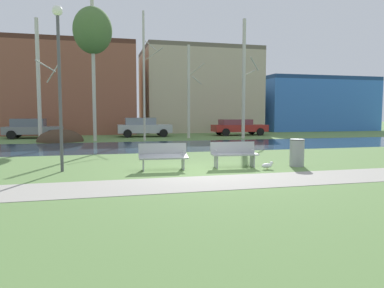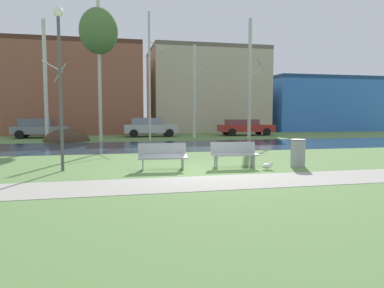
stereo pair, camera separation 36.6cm
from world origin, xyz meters
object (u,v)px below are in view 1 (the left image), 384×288
trash_bin (297,152)px  seagull (267,165)px  bench_left (163,156)px  bench_right (234,154)px  parked_hatch_third_red (238,127)px  parked_sedan_second_silver (143,127)px  parked_van_nearest_grey (32,128)px  streetlamp (59,61)px

trash_bin → seagull: (-1.33, -0.40, -0.37)m
bench_left → bench_right: (2.50, 0.00, 0.00)m
bench_left → trash_bin: (4.73, -0.34, 0.03)m
bench_left → seagull: bearing=-12.4°
parked_hatch_third_red → seagull: bearing=-108.7°
seagull → parked_sedan_second_silver: 18.20m
trash_bin → parked_van_nearest_grey: 21.38m
bench_right → parked_sedan_second_silver: 17.37m
seagull → parked_sedan_second_silver: size_ratio=0.11×
bench_right → trash_bin: size_ratio=1.69×
bench_left → parked_sedan_second_silver: size_ratio=0.38×
parked_sedan_second_silver → bench_left: bearing=-94.5°
parked_sedan_second_silver → bench_right: bearing=-86.3°
seagull → parked_sedan_second_silver: parked_sedan_second_silver is taller
seagull → parked_hatch_third_red: bearing=71.3°
streetlamp → bench_right: bearing=-4.8°
parked_van_nearest_grey → bench_left: bearing=-68.3°
bench_left → streetlamp: size_ratio=0.31×
bench_left → bench_right: size_ratio=1.00×
trash_bin → seagull: 1.44m
bench_left → parked_hatch_third_red: bearing=61.2°
bench_right → trash_bin: 2.26m
bench_right → seagull: 1.22m
bench_right → parked_sedan_second_silver: bearing=93.7°
seagull → parked_van_nearest_grey: bearing=119.6°
trash_bin → parked_hatch_third_red: 18.27m
parked_hatch_third_red → parked_van_nearest_grey: bearing=179.1°
streetlamp → parked_hatch_third_red: streetlamp is taller
streetlamp → parked_van_nearest_grey: 17.69m
parked_hatch_third_red → bench_right: bearing=-112.1°
bench_left → parked_hatch_third_red: size_ratio=0.35×
bench_left → parked_hatch_third_red: (9.51, 17.29, 0.26)m
bench_left → seagull: size_ratio=3.63×
seagull → streetlamp: bearing=169.5°
trash_bin → seagull: trash_bin is taller
seagull → streetlamp: 7.52m
parked_van_nearest_grey → trash_bin: bearing=-56.8°
parked_van_nearest_grey → parked_sedan_second_silver: parked_sedan_second_silver is taller
bench_left → parked_sedan_second_silver: 17.39m
trash_bin → parked_van_nearest_grey: parked_van_nearest_grey is taller
bench_left → seagull: 3.50m
trash_bin → bench_right: bearing=171.3°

